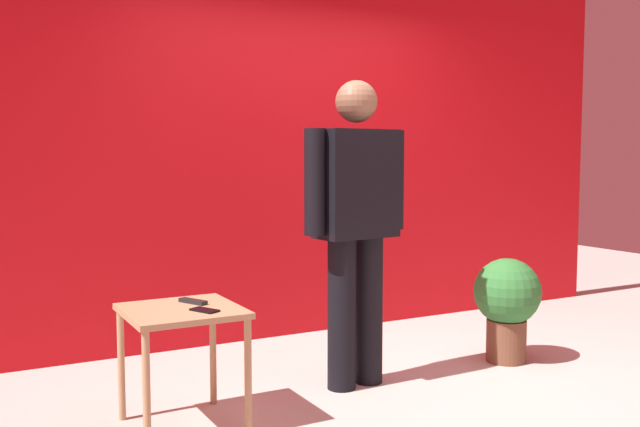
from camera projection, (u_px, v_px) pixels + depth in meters
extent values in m
plane|color=#B7B2A8|center=(433.00, 394.00, 4.08)|extent=(12.00, 12.00, 0.00)
cube|color=red|center=(302.00, 134.00, 5.40)|extent=(5.87, 0.12, 3.04)
cylinder|color=black|center=(342.00, 314.00, 4.14)|extent=(0.18, 0.18, 0.88)
cylinder|color=black|center=(369.00, 310.00, 4.26)|extent=(0.18, 0.18, 0.88)
cube|color=black|center=(356.00, 184.00, 4.13)|extent=(0.50, 0.30, 0.63)
cube|color=#2D4784|center=(343.00, 178.00, 4.23)|extent=(0.13, 0.03, 0.53)
cube|color=#C68CB7|center=(342.00, 181.00, 4.24)|extent=(0.05, 0.01, 0.48)
cylinder|color=black|center=(315.00, 182.00, 3.96)|extent=(0.13, 0.13, 0.60)
cylinder|color=black|center=(394.00, 180.00, 4.30)|extent=(0.13, 0.13, 0.60)
sphere|color=brown|center=(356.00, 102.00, 4.09)|extent=(0.24, 0.24, 0.24)
cube|color=tan|center=(182.00, 311.00, 3.54)|extent=(0.56, 0.56, 0.03)
cylinder|color=tan|center=(147.00, 393.00, 3.23)|extent=(0.04, 0.04, 0.58)
cylinder|color=tan|center=(248.00, 377.00, 3.46)|extent=(0.04, 0.04, 0.58)
cylinder|color=tan|center=(121.00, 365.00, 3.66)|extent=(0.04, 0.04, 0.58)
cylinder|color=tan|center=(213.00, 352.00, 3.90)|extent=(0.04, 0.04, 0.58)
cube|color=black|center=(205.00, 310.00, 3.47)|extent=(0.13, 0.16, 0.01)
cube|color=black|center=(193.00, 301.00, 3.65)|extent=(0.11, 0.17, 0.02)
cylinder|color=brown|center=(506.00, 340.00, 4.71)|extent=(0.26, 0.26, 0.28)
sphere|color=#2D7233|center=(507.00, 292.00, 4.68)|extent=(0.44, 0.44, 0.44)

